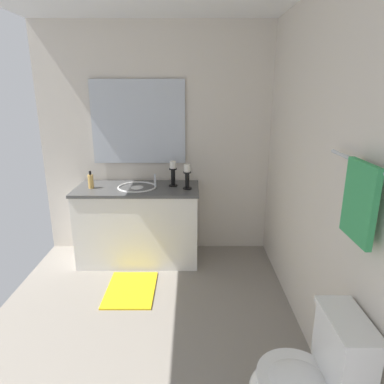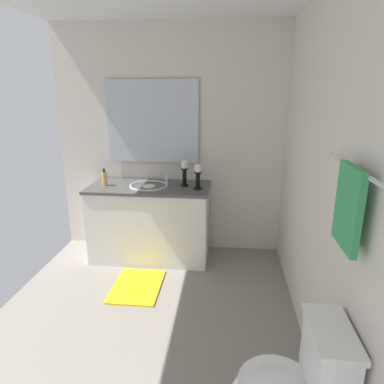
% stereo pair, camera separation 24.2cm
% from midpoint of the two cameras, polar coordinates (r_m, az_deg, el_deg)
% --- Properties ---
extents(floor, '(3.16, 2.50, 0.02)m').
position_cam_midpoint_polar(floor, '(2.83, -6.12, -22.63)').
color(floor, gray).
rests_on(floor, ground).
extents(wall_back, '(3.16, 0.04, 2.45)m').
position_cam_midpoint_polar(wall_back, '(2.33, 24.41, 1.36)').
color(wall_back, silver).
rests_on(wall_back, ground).
extents(wall_left, '(0.04, 2.50, 2.45)m').
position_cam_midpoint_polar(wall_left, '(3.79, -1.78, 8.26)').
color(wall_left, silver).
rests_on(wall_left, ground).
extents(vanity_cabinet, '(0.58, 1.28, 0.81)m').
position_cam_midpoint_polar(vanity_cabinet, '(3.72, -5.12, -5.03)').
color(vanity_cabinet, white).
rests_on(vanity_cabinet, ground).
extents(sink_basin, '(0.40, 0.40, 0.24)m').
position_cam_midpoint_polar(sink_basin, '(3.60, -5.25, 0.39)').
color(sink_basin, white).
rests_on(sink_basin, vanity_cabinet).
extents(mirror, '(0.02, 0.99, 0.87)m').
position_cam_midpoint_polar(mirror, '(3.75, -4.72, 11.55)').
color(mirror, silver).
extents(candle_holder_tall, '(0.09, 0.09, 0.25)m').
position_cam_midpoint_polar(candle_holder_tall, '(3.45, 2.99, 2.61)').
color(candle_holder_tall, black).
rests_on(candle_holder_tall, vanity_cabinet).
extents(candle_holder_short, '(0.09, 0.09, 0.26)m').
position_cam_midpoint_polar(candle_holder_short, '(3.56, 0.70, 3.21)').
color(candle_holder_short, black).
rests_on(candle_holder_short, vanity_cabinet).
extents(soap_bottle, '(0.06, 0.06, 0.18)m').
position_cam_midpoint_polar(soap_bottle, '(3.67, -12.54, 2.17)').
color(soap_bottle, '#E5B259').
rests_on(soap_bottle, vanity_cabinet).
extents(towel_bar, '(0.82, 0.02, 0.02)m').
position_cam_midpoint_polar(towel_bar, '(1.70, 29.61, 3.08)').
color(towel_bar, silver).
extents(towel_near_vanity, '(0.28, 0.03, 0.38)m').
position_cam_midpoint_polar(towel_near_vanity, '(1.74, 28.26, -2.35)').
color(towel_near_vanity, '#389E59').
rests_on(towel_near_vanity, towel_bar).
extents(bath_mat, '(0.60, 0.44, 0.02)m').
position_cam_midpoint_polar(bath_mat, '(3.36, -7.01, -15.33)').
color(bath_mat, yellow).
rests_on(bath_mat, ground).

